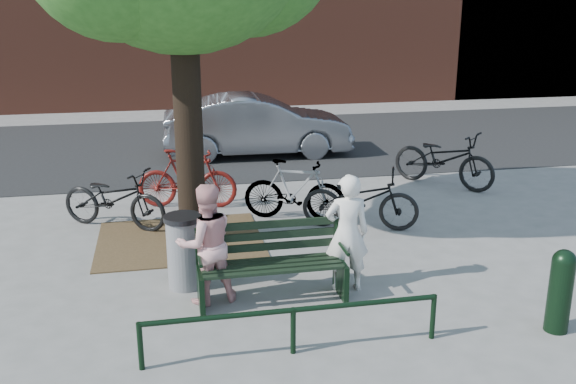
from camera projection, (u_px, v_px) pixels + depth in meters
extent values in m
plane|color=gray|center=(272.00, 300.00, 7.63)|extent=(90.00, 90.00, 0.00)
cube|color=brown|center=(180.00, 240.00, 9.50)|extent=(2.40, 2.00, 0.02)
cube|color=black|center=(211.00, 145.00, 15.60)|extent=(40.00, 7.00, 0.01)
cube|color=black|center=(201.00, 289.00, 7.41)|extent=(0.06, 0.52, 0.45)
cube|color=black|center=(198.00, 246.00, 7.50)|extent=(0.06, 0.06, 0.44)
cylinder|color=black|center=(200.00, 260.00, 7.20)|extent=(0.04, 0.36, 0.04)
cube|color=black|center=(341.00, 277.00, 7.73)|extent=(0.06, 0.52, 0.45)
cube|color=black|center=(336.00, 236.00, 7.81)|extent=(0.06, 0.06, 0.44)
cylinder|color=black|center=(344.00, 249.00, 7.52)|extent=(0.04, 0.36, 0.04)
cube|color=black|center=(272.00, 266.00, 7.50)|extent=(1.64, 0.46, 0.04)
cube|color=black|center=(269.00, 236.00, 7.63)|extent=(1.64, 0.03, 0.47)
cylinder|color=black|center=(140.00, 346.00, 6.15)|extent=(0.06, 0.06, 0.50)
cylinder|color=black|center=(293.00, 331.00, 6.44)|extent=(0.06, 0.06, 0.50)
cylinder|color=black|center=(433.00, 317.00, 6.72)|extent=(0.06, 0.06, 0.50)
cylinder|color=black|center=(293.00, 310.00, 6.37)|extent=(3.00, 0.06, 0.06)
cylinder|color=black|center=(188.00, 113.00, 8.99)|extent=(0.40, 0.40, 3.80)
imported|color=white|center=(347.00, 233.00, 7.74)|extent=(0.58, 0.42, 1.47)
imported|color=#DF9C99|center=(206.00, 244.00, 7.42)|extent=(0.79, 0.67, 1.45)
cylinder|color=black|center=(560.00, 296.00, 6.83)|extent=(0.25, 0.25, 0.81)
sphere|color=black|center=(564.00, 261.00, 6.72)|extent=(0.25, 0.25, 0.25)
cylinder|color=gray|center=(184.00, 254.00, 7.88)|extent=(0.42, 0.42, 0.87)
cylinder|color=black|center=(182.00, 218.00, 7.75)|extent=(0.46, 0.46, 0.06)
imported|color=black|center=(114.00, 199.00, 9.93)|extent=(1.87, 1.45, 0.94)
imported|color=#56100C|center=(187.00, 179.00, 10.88)|extent=(1.76, 0.86, 1.02)
imported|color=black|center=(360.00, 199.00, 9.90)|extent=(1.90, 1.23, 0.94)
imported|color=gray|center=(295.00, 190.00, 10.27)|extent=(1.71, 1.05, 0.99)
imported|color=black|center=(444.00, 159.00, 12.14)|extent=(1.86, 1.99, 1.06)
imported|color=slate|center=(257.00, 126.00, 14.46)|extent=(4.21, 1.59, 1.37)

